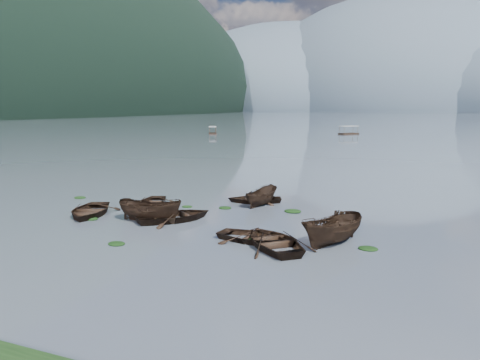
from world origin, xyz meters
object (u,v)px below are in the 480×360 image
at_px(pontoon_centre, 349,134).
at_px(rowboat_3, 274,247).
at_px(pontoon_left, 213,134).
at_px(rowboat_0, 90,215).

bearing_deg(pontoon_centre, rowboat_3, -44.25).
bearing_deg(pontoon_centre, pontoon_left, -121.33).
distance_m(rowboat_3, pontoon_centre, 109.89).
distance_m(pontoon_left, pontoon_centre, 38.10).
distance_m(rowboat_0, rowboat_3, 14.65).
relative_size(pontoon_left, pontoon_centre, 0.90).
height_order(rowboat_0, pontoon_left, pontoon_left).
bearing_deg(rowboat_3, rowboat_0, -50.32).
distance_m(rowboat_0, pontoon_left, 100.00).
xyz_separation_m(rowboat_3, pontoon_centre, (-14.36, 108.95, 0.00)).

